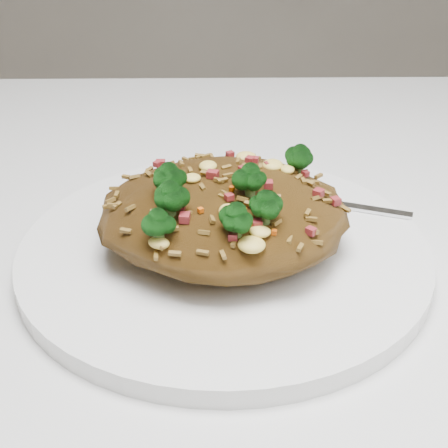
{
  "coord_description": "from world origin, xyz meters",
  "views": [
    {
      "loc": [
        -0.12,
        -0.43,
        1.0
      ],
      "look_at": [
        -0.12,
        -0.04,
        0.78
      ],
      "focal_mm": 50.0,
      "sensor_mm": 36.0,
      "label": 1
    }
  ],
  "objects_px": {
    "fork": "(319,202)",
    "fried_rice": "(224,204)",
    "dining_table": "(359,317)",
    "plate": "(224,250)"
  },
  "relations": [
    {
      "from": "fork",
      "to": "fried_rice",
      "type": "bearing_deg",
      "value": -123.16
    },
    {
      "from": "fried_rice",
      "to": "fork",
      "type": "relative_size",
      "value": 1.11
    },
    {
      "from": "fried_rice",
      "to": "fork",
      "type": "xyz_separation_m",
      "value": [
        0.08,
        0.06,
        -0.03
      ]
    },
    {
      "from": "dining_table",
      "to": "fork",
      "type": "relative_size",
      "value": 7.62
    },
    {
      "from": "plate",
      "to": "fork",
      "type": "xyz_separation_m",
      "value": [
        0.08,
        0.06,
        0.01
      ]
    },
    {
      "from": "dining_table",
      "to": "fork",
      "type": "distance_m",
      "value": 0.11
    },
    {
      "from": "fried_rice",
      "to": "fork",
      "type": "distance_m",
      "value": 0.1
    },
    {
      "from": "dining_table",
      "to": "plate",
      "type": "bearing_deg",
      "value": -160.33
    },
    {
      "from": "plate",
      "to": "fork",
      "type": "height_order",
      "value": "fork"
    },
    {
      "from": "fork",
      "to": "plate",
      "type": "bearing_deg",
      "value": -123.68
    }
  ]
}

